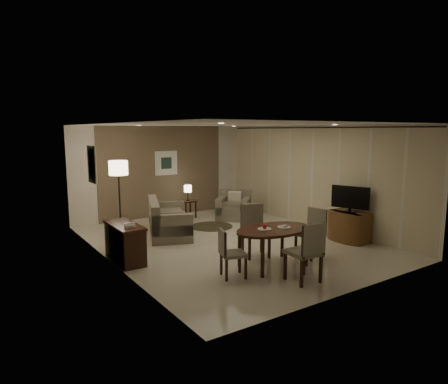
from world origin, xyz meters
TOP-DOWN VIEW (x-y plane):
  - room_shell at (0.00, 0.40)m, footprint 5.50×7.00m
  - taupe_accent at (0.00, 3.48)m, footprint 3.96×0.03m
  - curtain_wall at (2.68, 0.00)m, footprint 0.08×6.70m
  - curtain_rod at (2.68, 0.00)m, footprint 0.03×6.80m
  - art_back_frame at (0.10, 3.46)m, footprint 0.72×0.03m
  - art_back_canvas at (0.10, 3.44)m, footprint 0.34×0.01m
  - art_left_frame at (-2.72, 1.20)m, footprint 0.03×0.60m
  - art_left_canvas at (-2.71, 1.20)m, footprint 0.01×0.46m
  - downlight_nl at (-1.40, -1.80)m, footprint 0.10×0.10m
  - downlight_nr at (1.40, -1.80)m, footprint 0.10×0.10m
  - downlight_fl at (-1.40, 1.80)m, footprint 0.10×0.10m
  - downlight_fr at (1.40, 1.80)m, footprint 0.10×0.10m
  - console_desk at (-2.49, 0.00)m, footprint 0.48×1.20m
  - telephone at (-2.49, -0.30)m, footprint 0.20×0.14m
  - tv_cabinet at (2.40, -1.50)m, footprint 0.48×0.90m
  - flat_tv at (2.38, -1.50)m, footprint 0.36×0.85m
  - dining_table at (-0.26, -1.86)m, footprint 1.57×0.98m
  - chair_near at (-0.33, -2.72)m, footprint 0.54×0.54m
  - chair_far at (-0.14, -1.19)m, footprint 0.64×0.64m
  - chair_left at (-1.21, -1.89)m, footprint 0.53×0.53m
  - chair_right at (0.75, -1.83)m, footprint 0.53×0.53m
  - plate_a at (-0.44, -1.81)m, footprint 0.26×0.26m
  - plate_b at (-0.04, -1.91)m, footprint 0.26×0.26m
  - fruit_apple at (-0.44, -1.81)m, footprint 0.09×0.09m
  - napkin at (-0.04, -1.91)m, footprint 0.12×0.08m
  - round_rug at (0.46, 1.49)m, footprint 1.15×1.15m
  - sofa at (-0.86, 1.36)m, footprint 2.08×1.55m
  - armchair at (1.48, 1.90)m, footprint 1.27×1.27m
  - side_table at (0.46, 2.79)m, footprint 0.41×0.41m
  - table_lamp at (0.46, 2.79)m, footprint 0.22×0.22m
  - floor_lamp at (-1.81, 2.18)m, footprint 0.46×0.46m

SIDE VIEW (x-z plane):
  - round_rug at x=0.46m, z-range 0.00..0.01m
  - side_table at x=0.46m, z-range 0.00..0.53m
  - tv_cabinet at x=2.40m, z-range 0.00..0.70m
  - dining_table at x=-0.26m, z-range 0.00..0.74m
  - console_desk at x=-2.49m, z-range 0.00..0.75m
  - armchair at x=1.48m, z-range 0.00..0.82m
  - chair_left at x=-1.21m, z-range 0.00..0.87m
  - sofa at x=-0.86m, z-range 0.00..0.88m
  - chair_right at x=0.75m, z-range 0.00..0.99m
  - chair_near at x=-0.33m, z-range 0.00..1.06m
  - chair_far at x=-0.14m, z-range 0.00..1.06m
  - plate_a at x=-0.44m, z-range 0.74..0.75m
  - plate_b at x=-0.04m, z-range 0.74..0.75m
  - napkin at x=-0.04m, z-range 0.75..0.78m
  - table_lamp at x=0.46m, z-range 0.53..1.03m
  - fruit_apple at x=-0.44m, z-range 0.75..0.84m
  - telephone at x=-2.49m, z-range 0.76..0.85m
  - floor_lamp at x=-1.81m, z-range 0.00..1.83m
  - flat_tv at x=2.38m, z-range 0.72..1.32m
  - curtain_wall at x=2.68m, z-range 0.03..2.61m
  - taupe_accent at x=0.00m, z-range 0.00..2.70m
  - room_shell at x=0.00m, z-range 0.00..2.70m
  - art_back_frame at x=0.10m, z-range 1.24..1.96m
  - art_back_canvas at x=0.10m, z-range 1.43..1.77m
  - art_left_frame at x=-2.72m, z-range 1.45..2.25m
  - art_left_canvas at x=-2.71m, z-range 1.53..2.17m
  - curtain_rod at x=2.68m, z-range 2.62..2.66m
  - downlight_nl at x=-1.40m, z-range 2.68..2.69m
  - downlight_nr at x=1.40m, z-range 2.68..2.69m
  - downlight_fl at x=-1.40m, z-range 2.68..2.69m
  - downlight_fr at x=1.40m, z-range 2.68..2.69m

